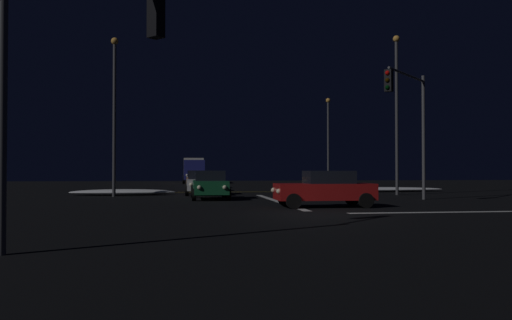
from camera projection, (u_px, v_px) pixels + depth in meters
name	position (u px, v px, depth m)	size (l,w,h in m)	color
ground	(315.00, 215.00, 18.99)	(120.00, 120.00, 0.10)	black
stop_line_north	(277.00, 201.00, 26.71)	(0.35, 13.30, 0.01)	white
centre_line_ns	(249.00, 192.00, 38.19)	(22.00, 0.15, 0.01)	yellow
snow_bank_left_curb	(123.00, 192.00, 33.00)	(6.65, 1.50, 0.39)	white
snow_bank_right_curb	(368.00, 190.00, 38.02)	(11.64, 1.50, 0.35)	white
sedan_green	(210.00, 185.00, 28.62)	(2.02, 4.33, 1.57)	#14512D
sedan_white	(201.00, 182.00, 33.80)	(2.02, 4.33, 1.57)	silver
sedan_orange	(199.00, 181.00, 39.60)	(2.02, 4.33, 1.57)	#C66014
sedan_blue	(202.00, 179.00, 45.79)	(2.02, 4.33, 1.57)	navy
sedan_silver	(196.00, 178.00, 51.60)	(2.02, 4.33, 1.57)	#B7B7BC
sedan_gray	(199.00, 177.00, 57.32)	(2.02, 4.33, 1.57)	slate
box_truck	(194.00, 169.00, 63.80)	(2.68, 8.28, 3.08)	navy
sedan_red_crossing	(325.00, 189.00, 22.48)	(4.33, 2.02, 1.57)	maroon
traffic_signal_sw	(78.00, 42.00, 11.13)	(3.03, 3.03, 6.34)	#4C4C51
traffic_signal_ne	(410.00, 110.00, 26.77)	(3.68, 3.68, 6.76)	#4C4C51
streetlamp_right_far	(328.00, 135.00, 49.43)	(0.44, 0.44, 8.47)	#424247
streetlamp_left_near	(114.00, 105.00, 31.12)	(0.44, 0.44, 9.57)	#424247
streetlamp_right_near	(397.00, 104.00, 33.61)	(0.44, 0.44, 10.35)	#424247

